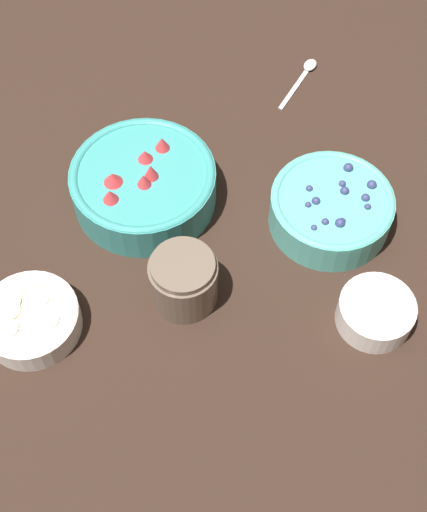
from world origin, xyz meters
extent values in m
plane|color=black|center=(0.00, 0.00, 0.00)|extent=(4.00, 4.00, 0.00)
cylinder|color=teal|center=(-0.04, 0.11, 0.03)|extent=(0.23, 0.23, 0.07)
torus|color=teal|center=(-0.04, 0.11, 0.06)|extent=(0.23, 0.23, 0.02)
cylinder|color=red|center=(-0.04, 0.11, 0.05)|extent=(0.18, 0.18, 0.02)
cone|color=red|center=(0.01, 0.15, 0.07)|extent=(0.03, 0.03, 0.03)
cone|color=red|center=(-0.10, 0.08, 0.07)|extent=(0.03, 0.03, 0.03)
cone|color=red|center=(-0.03, 0.10, 0.08)|extent=(0.04, 0.04, 0.03)
cone|color=red|center=(-0.03, 0.14, 0.07)|extent=(0.03, 0.03, 0.02)
cone|color=red|center=(-0.04, 0.09, 0.07)|extent=(0.03, 0.03, 0.03)
cone|color=red|center=(-0.09, 0.11, 0.07)|extent=(0.04, 0.04, 0.02)
cylinder|color=#56B7A8|center=(0.21, -0.04, 0.03)|extent=(0.19, 0.19, 0.06)
torus|color=#56B7A8|center=(0.21, -0.04, 0.06)|extent=(0.19, 0.19, 0.01)
cylinder|color=navy|center=(0.21, -0.04, 0.05)|extent=(0.15, 0.15, 0.02)
sphere|color=navy|center=(0.20, -0.08, 0.06)|extent=(0.02, 0.02, 0.02)
sphere|color=navy|center=(0.28, -0.03, 0.06)|extent=(0.02, 0.02, 0.02)
sphere|color=navy|center=(0.26, -0.05, 0.06)|extent=(0.01, 0.01, 0.01)
sphere|color=navy|center=(0.16, -0.07, 0.06)|extent=(0.01, 0.01, 0.01)
sphere|color=navy|center=(0.19, -0.03, 0.06)|extent=(0.01, 0.01, 0.01)
sphere|color=navy|center=(0.21, -0.08, 0.06)|extent=(0.01, 0.01, 0.01)
sphere|color=navy|center=(0.17, -0.03, 0.06)|extent=(0.01, 0.01, 0.01)
sphere|color=navy|center=(0.19, -0.01, 0.06)|extent=(0.01, 0.01, 0.01)
sphere|color=navy|center=(0.18, -0.07, 0.06)|extent=(0.01, 0.01, 0.01)
sphere|color=navy|center=(0.24, -0.02, 0.06)|extent=(0.01, 0.01, 0.01)
sphere|color=navy|center=(0.24, -0.03, 0.06)|extent=(0.01, 0.01, 0.01)
sphere|color=navy|center=(0.26, -0.07, 0.06)|extent=(0.01, 0.01, 0.01)
sphere|color=navy|center=(0.26, 0.01, 0.06)|extent=(0.02, 0.02, 0.02)
cylinder|color=silver|center=(-0.26, -0.05, 0.02)|extent=(0.14, 0.14, 0.04)
torus|color=silver|center=(-0.26, -0.05, 0.04)|extent=(0.14, 0.14, 0.01)
cylinder|color=beige|center=(-0.26, -0.05, 0.03)|extent=(0.11, 0.11, 0.01)
cylinder|color=beige|center=(-0.28, -0.03, 0.04)|extent=(0.03, 0.03, 0.01)
cylinder|color=beige|center=(-0.24, -0.03, 0.04)|extent=(0.03, 0.03, 0.00)
cylinder|color=beige|center=(-0.29, -0.02, 0.04)|extent=(0.02, 0.02, 0.01)
cylinder|color=beige|center=(-0.26, -0.05, 0.04)|extent=(0.03, 0.03, 0.00)
cylinder|color=beige|center=(-0.27, 0.00, 0.04)|extent=(0.03, 0.03, 0.00)
cylinder|color=beige|center=(-0.25, -0.01, 0.04)|extent=(0.03, 0.03, 0.00)
cylinder|color=beige|center=(-0.24, -0.07, 0.04)|extent=(0.03, 0.03, 0.01)
cylinder|color=beige|center=(-0.29, -0.06, 0.04)|extent=(0.03, 0.03, 0.01)
cylinder|color=beige|center=(-0.28, -0.02, 0.04)|extent=(0.03, 0.03, 0.01)
cylinder|color=white|center=(0.20, -0.22, 0.02)|extent=(0.11, 0.11, 0.04)
torus|color=white|center=(0.20, -0.22, 0.04)|extent=(0.11, 0.11, 0.01)
cylinder|color=white|center=(0.20, -0.22, 0.04)|extent=(0.09, 0.09, 0.01)
ellipsoid|color=white|center=(0.20, -0.22, 0.04)|extent=(0.05, 0.05, 0.02)
cylinder|color=brown|center=(-0.04, -0.08, 0.04)|extent=(0.10, 0.10, 0.08)
cylinder|color=#472819|center=(-0.04, -0.08, 0.03)|extent=(0.08, 0.08, 0.06)
cylinder|color=brown|center=(-0.04, -0.08, 0.08)|extent=(0.09, 0.09, 0.01)
cube|color=silver|center=(0.29, 0.25, 0.00)|extent=(0.09, 0.08, 0.01)
ellipsoid|color=silver|center=(0.34, 0.29, 0.01)|extent=(0.04, 0.04, 0.01)
camera|label=1|loc=(-0.19, -0.57, 0.92)|focal=50.00mm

